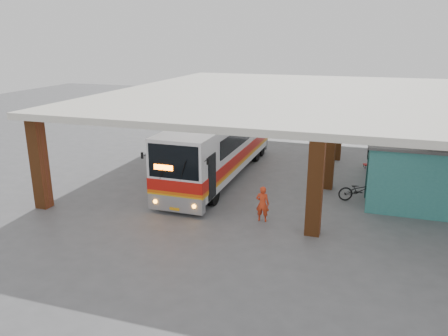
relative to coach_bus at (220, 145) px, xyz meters
name	(u,v)px	position (x,y,z in m)	size (l,w,h in m)	color
ground	(259,201)	(3.09, -3.18, -1.85)	(90.00, 90.00, 0.00)	#515154
brick_columns	(305,138)	(4.52, 1.82, 0.33)	(20.10, 21.60, 4.35)	brown
canopy_roof	(295,94)	(3.59, 3.32, 2.65)	(21.00, 23.00, 0.30)	silver
shop_building	(419,162)	(10.58, 0.82, -0.28)	(5.20, 8.20, 3.11)	#317B78
coach_bus	(220,145)	(0.00, 0.00, 0.00)	(2.75, 12.79, 3.72)	silver
motorcycle	(360,190)	(7.79, -1.64, -1.30)	(0.72, 2.07, 1.09)	black
pedestrian	(263,204)	(3.82, -5.55, -1.04)	(0.58, 0.38, 1.60)	red
red_chair	(369,163)	(8.18, 4.39, -1.50)	(0.50, 0.50, 0.75)	#B31513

